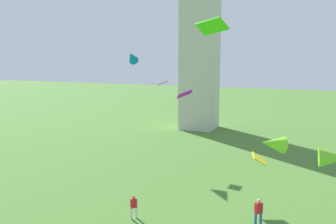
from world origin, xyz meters
TOP-DOWN VIEW (x-y plane):
  - person_0 at (-0.54, 17.46)m, footprint 0.46×0.46m
  - person_2 at (7.24, 19.51)m, footprint 0.52×0.53m
  - kite_flying_0 at (7.64, 15.69)m, footprint 0.93×1.26m
  - kite_flying_2 at (7.52, 23.77)m, footprint 2.26×2.01m
  - kite_flying_4 at (-0.12, 26.15)m, footprint 1.43×1.55m
  - kite_flying_5 at (11.28, 19.58)m, footprint 1.73×1.25m
  - kite_flying_6 at (4.63, 17.18)m, footprint 1.84×1.33m
  - kite_flying_7 at (-4.55, 31.82)m, footprint 0.76×1.13m
  - kite_flying_8 at (-8.17, 31.86)m, footprint 1.37×1.98m

SIDE VIEW (x-z plane):
  - person_0 at x=-0.54m, z-range 0.11..1.70m
  - person_2 at x=7.24m, z-range 0.12..1.93m
  - kite_flying_2 at x=7.52m, z-range 3.65..5.15m
  - kite_flying_5 at x=11.28m, z-range 4.30..5.53m
  - kite_flying_0 at x=7.64m, z-range 5.25..5.74m
  - kite_flying_4 at x=-0.12m, z-range 7.03..7.88m
  - kite_flying_7 at x=-4.55m, z-range 7.68..8.11m
  - kite_flying_8 at x=-8.17m, z-range 9.77..11.45m
  - kite_flying_6 at x=4.63m, z-range 11.79..12.71m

